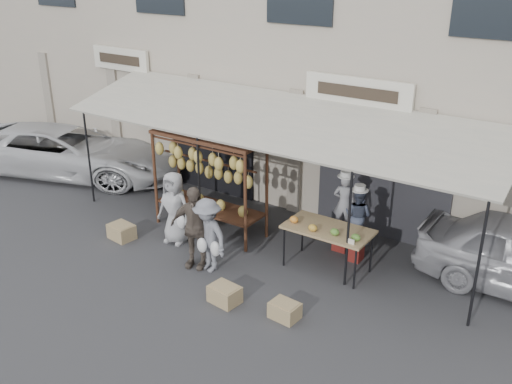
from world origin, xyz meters
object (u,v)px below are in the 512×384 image
customer_right (208,235)px  vendor_left (344,203)px  crate_near_a (225,294)px  crate_far (122,232)px  crate_near_b (285,310)px  banana_rack (207,165)px  produce_table (328,230)px  vendor_right (358,216)px  van (62,140)px  customer_left (174,208)px  customer_mid (194,227)px

customer_right → vendor_left: bearing=63.5°
crate_near_a → crate_far: (-3.37, 0.71, 0.00)m
crate_near_b → banana_rack: bearing=148.9°
produce_table → crate_far: 4.59m
vendor_left → vendor_right: bearing=136.5°
vendor_left → crate_far: size_ratio=2.29×
banana_rack → produce_table: 3.08m
crate_near_a → crate_near_b: 1.16m
crate_far → vendor_left: bearing=28.1°
banana_rack → customer_right: 1.92m
van → vendor_left: bearing=-106.5°
vendor_left → customer_right: bearing=37.1°
customer_left → crate_near_b: bearing=-22.7°
produce_table → crate_near_b: 1.99m
crate_near_b → van: bearing=164.4°
customer_mid → crate_near_b: 2.56m
banana_rack → vendor_left: bearing=16.5°
crate_near_b → produce_table: bearing=95.5°
vendor_right → crate_near_a: 3.12m
banana_rack → van: (-5.65, 0.55, -0.57)m
banana_rack → customer_left: (-0.26, -0.83, -0.77)m
crate_near_a → vendor_right: bearing=64.8°
vendor_right → customer_right: size_ratio=0.77×
vendor_left → customer_right: (-1.81, -2.23, -0.31)m
vendor_right → crate_far: (-4.65, -2.01, -0.83)m
crate_near_a → van: (-7.68, 2.66, 0.84)m
crate_near_a → crate_near_b: (1.15, 0.19, -0.01)m
crate_far → van: van is taller
banana_rack → customer_mid: banana_rack is taller
vendor_left → vendor_right: vendor_left is taller
vendor_left → van: 8.54m
vendor_right → crate_far: 5.14m
vendor_left → vendor_right: 0.49m
customer_mid → crate_near_a: bearing=-45.7°
vendor_left → crate_near_b: size_ratio=2.57×
produce_table → vendor_right: bearing=65.1°
customer_mid → crate_near_b: size_ratio=3.50×
vendor_left → crate_near_b: bearing=82.2°
produce_table → crate_near_a: size_ratio=3.20×
produce_table → customer_left: (-3.26, -0.77, -0.06)m
vendor_left → crate_near_a: bearing=60.1°
vendor_left → van: (-8.54, -0.31, -0.07)m
crate_near_a → crate_far: 3.44m
vendor_right → van: (-8.96, -0.07, 0.01)m
banana_rack → van: size_ratio=0.54×
produce_table → banana_rack: bearing=178.8°
vendor_left → customer_mid: bearing=33.0°
vendor_right → customer_right: (-2.23, -1.98, -0.23)m
customer_right → banana_rack: bearing=140.7°
produce_table → vendor_right: vendor_right is taller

